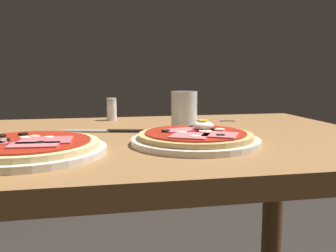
{
  "coord_description": "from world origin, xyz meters",
  "views": [
    {
      "loc": [
        -0.09,
        -0.85,
        0.89
      ],
      "look_at": [
        0.07,
        -0.06,
        0.77
      ],
      "focal_mm": 40.36,
      "sensor_mm": 36.0,
      "label": 1
    }
  ],
  "objects_px": {
    "dining_table": "(135,190)",
    "pizza_across_left": "(27,148)",
    "water_glass_near": "(184,112)",
    "knife": "(110,131)",
    "salt_shaker": "(112,109)",
    "pizza_foreground": "(196,138)",
    "fork": "(204,120)"
  },
  "relations": [
    {
      "from": "pizza_across_left",
      "to": "water_glass_near",
      "type": "height_order",
      "value": "water_glass_near"
    },
    {
      "from": "dining_table",
      "to": "pizza_across_left",
      "type": "distance_m",
      "value": 0.29
    },
    {
      "from": "dining_table",
      "to": "knife",
      "type": "distance_m",
      "value": 0.16
    },
    {
      "from": "pizza_foreground",
      "to": "salt_shaker",
      "type": "xyz_separation_m",
      "value": [
        -0.15,
        0.42,
        0.02
      ]
    },
    {
      "from": "pizza_foreground",
      "to": "knife",
      "type": "relative_size",
      "value": 1.36
    },
    {
      "from": "dining_table",
      "to": "knife",
      "type": "relative_size",
      "value": 5.91
    },
    {
      "from": "salt_shaker",
      "to": "pizza_across_left",
      "type": "bearing_deg",
      "value": -111.05
    },
    {
      "from": "pizza_across_left",
      "to": "salt_shaker",
      "type": "xyz_separation_m",
      "value": [
        0.17,
        0.45,
        0.02
      ]
    },
    {
      "from": "dining_table",
      "to": "fork",
      "type": "xyz_separation_m",
      "value": [
        0.23,
        0.22,
        0.13
      ]
    },
    {
      "from": "fork",
      "to": "salt_shaker",
      "type": "distance_m",
      "value": 0.28
    },
    {
      "from": "pizza_across_left",
      "to": "salt_shaker",
      "type": "bearing_deg",
      "value": 68.95
    },
    {
      "from": "fork",
      "to": "pizza_across_left",
      "type": "bearing_deg",
      "value": -139.82
    },
    {
      "from": "pizza_across_left",
      "to": "fork",
      "type": "height_order",
      "value": "pizza_across_left"
    },
    {
      "from": "dining_table",
      "to": "pizza_across_left",
      "type": "height_order",
      "value": "pizza_across_left"
    },
    {
      "from": "fork",
      "to": "knife",
      "type": "height_order",
      "value": "knife"
    },
    {
      "from": "water_glass_near",
      "to": "salt_shaker",
      "type": "xyz_separation_m",
      "value": [
        -0.18,
        0.2,
        -0.01
      ]
    },
    {
      "from": "pizza_across_left",
      "to": "salt_shaker",
      "type": "height_order",
      "value": "salt_shaker"
    },
    {
      "from": "salt_shaker",
      "to": "water_glass_near",
      "type": "bearing_deg",
      "value": -48.91
    },
    {
      "from": "knife",
      "to": "salt_shaker",
      "type": "xyz_separation_m",
      "value": [
        0.02,
        0.23,
        0.03
      ]
    },
    {
      "from": "knife",
      "to": "fork",
      "type": "bearing_deg",
      "value": 27.52
    },
    {
      "from": "dining_table",
      "to": "fork",
      "type": "bearing_deg",
      "value": 43.05
    },
    {
      "from": "pizza_foreground",
      "to": "pizza_across_left",
      "type": "bearing_deg",
      "value": -173.94
    },
    {
      "from": "knife",
      "to": "salt_shaker",
      "type": "relative_size",
      "value": 2.89
    },
    {
      "from": "water_glass_near",
      "to": "salt_shaker",
      "type": "distance_m",
      "value": 0.27
    },
    {
      "from": "pizza_across_left",
      "to": "knife",
      "type": "relative_size",
      "value": 1.45
    },
    {
      "from": "pizza_foreground",
      "to": "knife",
      "type": "distance_m",
      "value": 0.25
    },
    {
      "from": "knife",
      "to": "pizza_across_left",
      "type": "bearing_deg",
      "value": -124.98
    },
    {
      "from": "water_glass_near",
      "to": "fork",
      "type": "xyz_separation_m",
      "value": [
        0.09,
        0.12,
        -0.04
      ]
    },
    {
      "from": "pizza_foreground",
      "to": "pizza_across_left",
      "type": "distance_m",
      "value": 0.32
    },
    {
      "from": "dining_table",
      "to": "salt_shaker",
      "type": "bearing_deg",
      "value": 96.67
    },
    {
      "from": "pizza_foreground",
      "to": "water_glass_near",
      "type": "bearing_deg",
      "value": 82.61
    },
    {
      "from": "water_glass_near",
      "to": "dining_table",
      "type": "bearing_deg",
      "value": -146.38
    }
  ]
}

